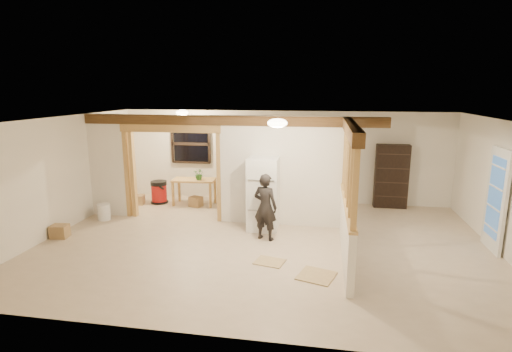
% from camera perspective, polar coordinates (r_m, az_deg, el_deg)
% --- Properties ---
extents(floor, '(9.00, 6.50, 0.01)m').
position_cam_1_polar(floor, '(8.28, 1.19, -9.49)').
color(floor, '#C9B195').
rests_on(floor, ground).
extents(ceiling, '(9.00, 6.50, 0.01)m').
position_cam_1_polar(ceiling, '(7.71, 1.27, 8.06)').
color(ceiling, white).
extents(wall_back, '(9.00, 0.01, 2.50)m').
position_cam_1_polar(wall_back, '(11.07, 3.72, 2.81)').
color(wall_back, silver).
rests_on(wall_back, floor).
extents(wall_front, '(9.00, 0.01, 2.50)m').
position_cam_1_polar(wall_front, '(4.86, -4.54, -9.74)').
color(wall_front, silver).
rests_on(wall_front, floor).
extents(wall_left, '(0.01, 6.50, 2.50)m').
position_cam_1_polar(wall_left, '(9.64, -26.27, 0.13)').
color(wall_left, silver).
rests_on(wall_left, floor).
extents(wall_right, '(0.01, 6.50, 2.50)m').
position_cam_1_polar(wall_right, '(8.52, 32.74, -2.03)').
color(wall_right, silver).
rests_on(wall_right, floor).
extents(partition_left_stub, '(0.90, 0.12, 2.50)m').
position_cam_1_polar(partition_left_stub, '(10.38, -20.42, 1.42)').
color(partition_left_stub, white).
rests_on(partition_left_stub, floor).
extents(partition_center, '(2.80, 0.12, 2.50)m').
position_cam_1_polar(partition_center, '(9.04, 3.61, 0.66)').
color(partition_center, white).
rests_on(partition_center, floor).
extents(doorway_frame, '(2.46, 0.14, 2.20)m').
position_cam_1_polar(doorway_frame, '(9.69, -11.87, 0.30)').
color(doorway_frame, tan).
rests_on(doorway_frame, floor).
extents(header_beam_back, '(7.00, 0.18, 0.22)m').
position_cam_1_polar(header_beam_back, '(9.09, -3.91, 7.91)').
color(header_beam_back, brown).
rests_on(header_beam_back, ceiling).
extents(header_beam_right, '(0.18, 3.30, 0.22)m').
position_cam_1_polar(header_beam_right, '(7.26, 13.46, 6.51)').
color(header_beam_right, brown).
rests_on(header_beam_right, ceiling).
extents(pony_wall, '(0.12, 3.20, 1.00)m').
position_cam_1_polar(pony_wall, '(7.67, 12.76, -7.60)').
color(pony_wall, white).
rests_on(pony_wall, floor).
extents(stud_partition, '(0.14, 3.20, 1.32)m').
position_cam_1_polar(stud_partition, '(7.36, 13.19, 0.93)').
color(stud_partition, tan).
rests_on(stud_partition, pony_wall).
extents(window_back, '(1.12, 0.10, 1.10)m').
position_cam_1_polar(window_back, '(11.51, -9.32, 4.54)').
color(window_back, black).
rests_on(window_back, wall_back).
extents(french_door, '(0.12, 0.86, 2.00)m').
position_cam_1_polar(french_door, '(8.90, 31.11, -2.96)').
color(french_door, white).
rests_on(french_door, floor).
extents(ceiling_dome_main, '(0.36, 0.36, 0.16)m').
position_cam_1_polar(ceiling_dome_main, '(7.18, 3.07, 7.57)').
color(ceiling_dome_main, '#FFEABF').
rests_on(ceiling_dome_main, ceiling).
extents(ceiling_dome_util, '(0.32, 0.32, 0.14)m').
position_cam_1_polar(ceiling_dome_util, '(10.57, -10.52, 8.89)').
color(ceiling_dome_util, '#FFEABF').
rests_on(ceiling_dome_util, ceiling).
extents(hanging_bulb, '(0.07, 0.07, 0.07)m').
position_cam_1_polar(hanging_bulb, '(9.77, -9.09, 6.92)').
color(hanging_bulb, '#FFD88C').
rests_on(hanging_bulb, ceiling).
extents(refrigerator, '(0.66, 0.65, 1.61)m').
position_cam_1_polar(refrigerator, '(8.82, 1.05, -2.58)').
color(refrigerator, white).
rests_on(refrigerator, floor).
extents(woman, '(0.59, 0.48, 1.40)m').
position_cam_1_polar(woman, '(8.22, 1.34, -4.44)').
color(woman, black).
rests_on(woman, floor).
extents(work_table, '(1.17, 0.66, 0.71)m').
position_cam_1_polar(work_table, '(10.92, -8.80, -2.25)').
color(work_table, tan).
rests_on(work_table, floor).
extents(potted_plant, '(0.35, 0.33, 0.32)m').
position_cam_1_polar(potted_plant, '(10.69, -8.11, 0.28)').
color(potted_plant, '#3A772F').
rests_on(potted_plant, work_table).
extents(shop_vac, '(0.63, 0.63, 0.62)m').
position_cam_1_polar(shop_vac, '(11.27, -13.68, -2.22)').
color(shop_vac, '#9F1311').
rests_on(shop_vac, floor).
extents(bookshelf, '(0.84, 0.28, 1.68)m').
position_cam_1_polar(bookshelf, '(11.03, 18.78, -0.04)').
color(bookshelf, black).
rests_on(bookshelf, floor).
extents(bucket, '(0.35, 0.35, 0.38)m').
position_cam_1_polar(bucket, '(10.27, -20.91, -4.82)').
color(bucket, white).
rests_on(bucket, floor).
extents(box_util_a, '(0.38, 0.35, 0.27)m').
position_cam_1_polar(box_util_a, '(10.79, -8.59, -3.64)').
color(box_util_a, '#9C794B').
rests_on(box_util_a, floor).
extents(box_util_b, '(0.31, 0.31, 0.25)m').
position_cam_1_polar(box_util_b, '(11.32, -16.41, -3.28)').
color(box_util_b, '#9C794B').
rests_on(box_util_b, floor).
extents(box_front, '(0.37, 0.32, 0.27)m').
position_cam_1_polar(box_front, '(9.45, -26.24, -7.10)').
color(box_front, '#9C794B').
rests_on(box_front, floor).
extents(floor_panel_near, '(0.72, 0.72, 0.02)m').
position_cam_1_polar(floor_panel_near, '(6.97, 8.63, -13.90)').
color(floor_panel_near, tan).
rests_on(floor_panel_near, floor).
extents(floor_panel_far, '(0.59, 0.52, 0.02)m').
position_cam_1_polar(floor_panel_far, '(7.40, 1.96, -12.14)').
color(floor_panel_far, tan).
rests_on(floor_panel_far, floor).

